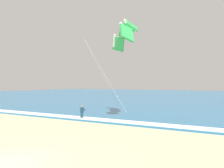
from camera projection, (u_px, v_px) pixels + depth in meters
The scene contains 6 objects.
ground_plane at pixel (12, 163), 12.60m from camera, with size 200.00×200.00×0.00m, color #C6B78E.
sea at pixel (208, 96), 75.99m from camera, with size 200.00×120.00×0.20m, color teal.
surf_foam at pixel (127, 122), 24.71m from camera, with size 200.00×1.85×0.04m, color white.
surfboard at pixel (82, 120), 27.55m from camera, with size 0.59×1.44×0.09m.
kitesurfer at pixel (82, 112), 27.56m from camera, with size 0.55×0.55×1.69m.
kite_primary at pixel (125, 32), 28.02m from camera, with size 6.59×7.49×10.39m.
Camera 1 is at (10.87, -8.30, 4.23)m, focal length 38.06 mm.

